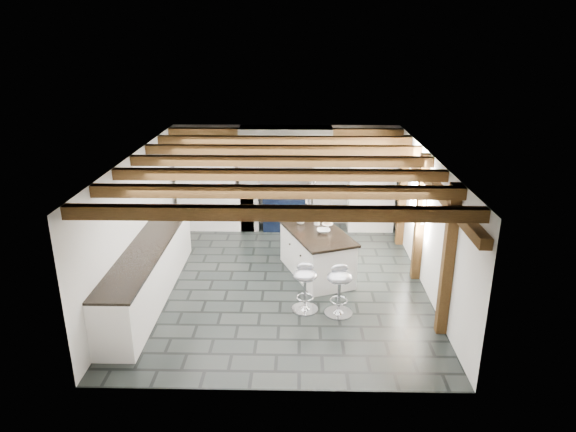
{
  "coord_description": "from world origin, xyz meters",
  "views": [
    {
      "loc": [
        0.29,
        -8.29,
        4.22
      ],
      "look_at": [
        0.1,
        0.4,
        1.1
      ],
      "focal_mm": 32.0,
      "sensor_mm": 36.0,
      "label": 1
    }
  ],
  "objects_px": {
    "range_cooker": "(286,208)",
    "kitchen_island": "(316,252)",
    "bar_stool_near": "(339,285)",
    "bar_stool_far": "(305,282)"
  },
  "relations": [
    {
      "from": "range_cooker",
      "to": "kitchen_island",
      "type": "relative_size",
      "value": 0.52
    },
    {
      "from": "range_cooker",
      "to": "kitchen_island",
      "type": "distance_m",
      "value": 2.45
    },
    {
      "from": "kitchen_island",
      "to": "bar_stool_near",
      "type": "height_order",
      "value": "kitchen_island"
    },
    {
      "from": "kitchen_island",
      "to": "bar_stool_near",
      "type": "distance_m",
      "value": 1.46
    },
    {
      "from": "range_cooker",
      "to": "bar_stool_far",
      "type": "bearing_deg",
      "value": -83.79
    },
    {
      "from": "range_cooker",
      "to": "kitchen_island",
      "type": "xyz_separation_m",
      "value": [
        0.62,
        -2.37,
        -0.03
      ]
    },
    {
      "from": "bar_stool_near",
      "to": "bar_stool_far",
      "type": "xyz_separation_m",
      "value": [
        -0.53,
        0.11,
        -0.02
      ]
    },
    {
      "from": "bar_stool_near",
      "to": "kitchen_island",
      "type": "bearing_deg",
      "value": 88.32
    },
    {
      "from": "kitchen_island",
      "to": "bar_stool_far",
      "type": "bearing_deg",
      "value": -120.67
    },
    {
      "from": "bar_stool_near",
      "to": "bar_stool_far",
      "type": "relative_size",
      "value": 1.04
    }
  ]
}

